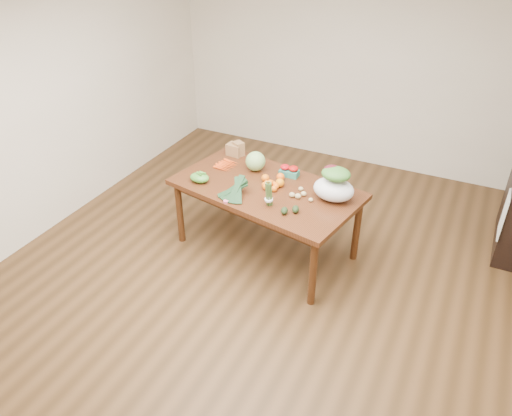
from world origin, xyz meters
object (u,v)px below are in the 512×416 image
at_px(salad_bag, 334,185).
at_px(paper_bag, 235,148).
at_px(asparagus_bundle, 269,194).
at_px(mandarin_cluster, 270,184).
at_px(kale_bunch, 233,190).
at_px(dining_table, 266,219).
at_px(cabbage, 255,161).

bearing_deg(salad_bag, paper_bag, 161.35).
bearing_deg(asparagus_bundle, salad_bag, 47.36).
bearing_deg(salad_bag, mandarin_cluster, -173.63).
distance_m(mandarin_cluster, kale_bunch, 0.40).
relative_size(dining_table, salad_bag, 4.64).
distance_m(paper_bag, asparagus_bundle, 1.10).
bearing_deg(dining_table, paper_bag, 152.26).
height_order(paper_bag, kale_bunch, kale_bunch).
relative_size(paper_bag, asparagus_bundle, 0.88).
height_order(paper_bag, asparagus_bundle, asparagus_bundle).
bearing_deg(salad_bag, dining_table, -174.91).
height_order(mandarin_cluster, kale_bunch, kale_bunch).
relative_size(dining_table, asparagus_bundle, 7.11).
bearing_deg(kale_bunch, asparagus_bundle, 14.78).
distance_m(dining_table, salad_bag, 0.84).
bearing_deg(asparagus_bundle, kale_bunch, -165.22).
bearing_deg(kale_bunch, cabbage, 106.02).
bearing_deg(kale_bunch, dining_table, 70.21).
distance_m(cabbage, salad_bag, 0.93).
relative_size(mandarin_cluster, kale_bunch, 0.45).
xyz_separation_m(kale_bunch, salad_bag, (0.85, 0.39, 0.07)).
distance_m(paper_bag, cabbage, 0.42).
height_order(cabbage, mandarin_cluster, cabbage).
bearing_deg(paper_bag, dining_table, -38.72).
xyz_separation_m(paper_bag, salad_bag, (1.26, -0.42, 0.07)).
bearing_deg(dining_table, salad_bag, 16.08).
bearing_deg(mandarin_cluster, asparagus_bundle, -67.46).
bearing_deg(mandarin_cluster, paper_bag, 142.61).
relative_size(dining_table, cabbage, 8.76).
height_order(dining_table, mandarin_cluster, mandarin_cluster).
height_order(dining_table, cabbage, cabbage).
height_order(mandarin_cluster, asparagus_bundle, asparagus_bundle).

